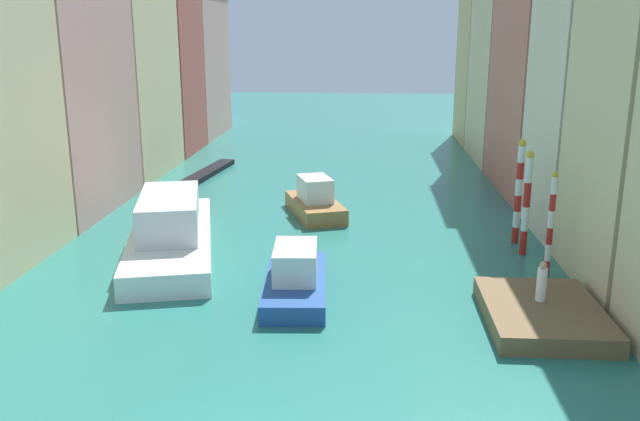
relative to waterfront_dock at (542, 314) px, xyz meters
The scene contains 18 objects.
ground_plane 17.68m from the waterfront_dock, 121.92° to the left, with size 154.00×154.00×0.00m, color #28756B.
building_left_2 29.78m from the waterfront_dock, 150.15° to the left, with size 7.95×10.41×16.35m.
building_left_3 36.12m from the waterfront_dock, 135.29° to the left, with size 7.95×10.16×18.08m.
building_left_4 43.09m from the waterfront_dock, 126.29° to the left, with size 7.95×7.91×19.17m.
building_left_5 50.63m from the waterfront_dock, 119.75° to the left, with size 7.95×11.50×13.88m.
building_right_2 15.32m from the waterfront_dock, 62.12° to the left, with size 7.95×7.32×15.85m.
building_right_3 23.90m from the waterfront_dock, 73.70° to the left, with size 7.95×11.32×18.56m.
building_right_4 34.19m from the waterfront_dock, 79.01° to the left, with size 7.95×9.98×21.10m.
building_right_5 42.43m from the waterfront_dock, 81.44° to the left, with size 7.95×8.41×15.18m.
waterfront_dock is the anchor object (origin of this frame).
person_on_dock 1.11m from the waterfront_dock, 90.97° to the left, with size 0.36×0.36×1.49m.
mooring_pole_0 5.34m from the waterfront_dock, 74.21° to the left, with size 0.28×0.28×4.60m.
mooring_pole_1 8.08m from the waterfront_dock, 82.53° to the left, with size 0.36×0.36×4.92m.
mooring_pole_2 9.83m from the waterfront_dock, 83.78° to the left, with size 0.37×0.37×5.17m.
vaporetto_white 17.00m from the waterfront_dock, 156.02° to the left, with size 6.36×12.69×2.78m.
gondola_black 29.75m from the waterfront_dock, 127.15° to the left, with size 2.45×10.23×0.37m.
motorboat_0 9.35m from the waterfront_dock, 167.10° to the left, with size 2.75×6.29×1.99m.
motorboat_1 16.72m from the waterfront_dock, 123.55° to the left, with size 3.96×5.91×2.21m.
Camera 1 is at (2.91, -13.05, 10.11)m, focal length 37.41 mm.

